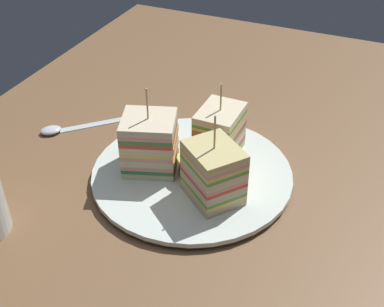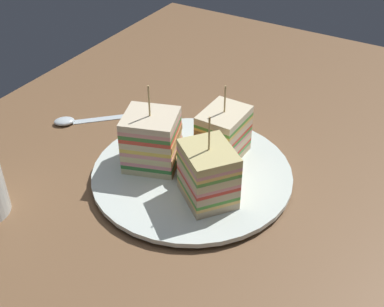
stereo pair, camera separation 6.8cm
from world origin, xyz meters
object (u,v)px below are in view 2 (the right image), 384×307
Objects in this scene: chip_pile at (195,163)px; sandwich_wedge_2 at (208,174)px; plate at (192,174)px; spoon at (79,120)px; sandwich_wedge_0 at (223,134)px; sandwich_wedge_1 at (152,140)px.

sandwich_wedge_2 is at bearing -131.43° from chip_pile.
chip_pile is (-0.07, -0.44, 2.11)cm from plate.
sandwich_wedge_2 is at bearing 122.45° from spoon.
sandwich_wedge_2 reaches higher than chip_pile.
sandwich_wedge_2 reaches higher than plate.
plate is 7.07cm from sandwich_wedge_0.
sandwich_wedge_0 reaches higher than chip_pile.
chip_pile is at bearing -8.55° from sandwich_wedge_1.
sandwich_wedge_2 is at bearing 17.24° from sandwich_wedge_0.
spoon is (6.83, 27.55, -4.63)cm from sandwich_wedge_2.
sandwich_wedge_1 is at bearing 102.02° from plate.
sandwich_wedge_0 is 0.92× the size of sandwich_wedge_2.
plate is 7.18cm from sandwich_wedge_2.
chip_pile is at bearing -2.90° from sandwich_wedge_2.
sandwich_wedge_2 is (-9.15, -2.69, 0.20)cm from sandwich_wedge_0.
spoon is (3.18, 23.06, -0.37)cm from plate.
sandwich_wedge_1 is at bearing -47.21° from sandwich_wedge_0.
plate is 2.29× the size of spoon.
sandwich_wedge_2 is 5.81cm from chip_pile.
chip_pile reaches higher than spoon.
spoon is at bearing -83.82° from sandwich_wedge_0.
sandwich_wedge_2 is 1.59× the size of chip_pile.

